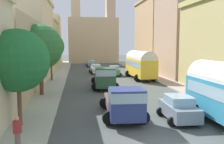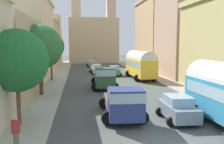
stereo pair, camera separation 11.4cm
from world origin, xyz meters
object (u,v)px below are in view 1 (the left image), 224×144
(car_0, at_px, (96,69))
(car_3, at_px, (114,71))
(car_1, at_px, (91,63))
(pedestrian_0, at_px, (18,133))
(pedestrian_1, at_px, (52,73))
(parked_bus_1, at_px, (140,63))
(cargo_truck_1, at_px, (104,78))
(car_2, at_px, (179,108))
(cargo_truck_0, at_px, (123,101))

(car_0, xyz_separation_m, car_3, (2.70, -3.08, -0.01))
(car_1, xyz_separation_m, car_3, (2.82, -16.22, 0.06))
(pedestrian_0, bearing_deg, pedestrian_1, 91.93)
(pedestrian_0, bearing_deg, parked_bus_1, 63.45)
(parked_bus_1, relative_size, car_1, 2.31)
(car_0, bearing_deg, cargo_truck_1, -90.62)
(car_1, xyz_separation_m, pedestrian_1, (-6.60, -20.13, 0.27))
(pedestrian_0, bearing_deg, cargo_truck_1, 70.50)
(car_1, relative_size, car_2, 0.97)
(car_0, bearing_deg, pedestrian_1, -133.84)
(cargo_truck_1, relative_size, car_2, 2.02)
(pedestrian_1, bearing_deg, car_2, -63.50)
(cargo_truck_0, bearing_deg, pedestrian_0, -140.77)
(pedestrian_1, bearing_deg, cargo_truck_1, -50.42)
(cargo_truck_0, bearing_deg, car_3, 83.03)
(parked_bus_1, height_order, pedestrian_1, parked_bus_1)
(cargo_truck_1, bearing_deg, parked_bus_1, 50.67)
(cargo_truck_0, distance_m, pedestrian_0, 7.42)
(car_1, xyz_separation_m, pedestrian_0, (-5.78, -44.26, 0.28))
(car_1, bearing_deg, car_0, -89.50)
(car_3, xyz_separation_m, pedestrian_0, (-8.60, -28.04, 0.23))
(cargo_truck_1, xyz_separation_m, car_2, (3.54, -12.32, -0.45))
(cargo_truck_0, bearing_deg, car_2, -12.91)
(car_1, distance_m, car_3, 16.46)
(car_1, bearing_deg, parked_bus_1, -73.85)
(parked_bus_1, height_order, cargo_truck_0, parked_bus_1)
(car_0, height_order, car_2, car_2)
(cargo_truck_1, height_order, car_2, cargo_truck_1)
(car_2, bearing_deg, cargo_truck_1, 106.04)
(cargo_truck_0, distance_m, car_1, 39.57)
(cargo_truck_0, bearing_deg, parked_bus_1, 72.29)
(cargo_truck_0, xyz_separation_m, car_0, (0.15, 26.43, -0.41))
(car_1, distance_m, car_2, 40.53)
(car_3, bearing_deg, car_2, -88.39)
(cargo_truck_1, xyz_separation_m, pedestrian_0, (-5.74, -16.20, -0.26))
(car_3, bearing_deg, pedestrian_0, -107.05)
(car_0, relative_size, car_2, 1.11)
(car_1, distance_m, pedestrian_1, 21.18)
(car_2, height_order, car_3, car_2)
(car_2, bearing_deg, car_0, 97.07)
(car_1, relative_size, car_3, 0.91)
(cargo_truck_1, distance_m, car_3, 12.19)
(car_1, xyz_separation_m, car_2, (3.50, -40.38, 0.09))
(cargo_truck_0, xyz_separation_m, pedestrian_1, (-6.56, 19.44, -0.20))
(cargo_truck_1, height_order, car_0, cargo_truck_1)
(car_3, distance_m, pedestrian_1, 10.20)
(car_2, relative_size, car_3, 0.93)
(parked_bus_1, height_order, car_0, parked_bus_1)
(pedestrian_0, bearing_deg, car_1, 82.55)
(car_1, height_order, car_3, car_3)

